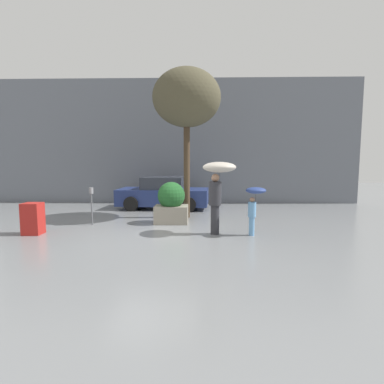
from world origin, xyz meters
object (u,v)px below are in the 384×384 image
(person_adult, at_px, (218,179))
(street_tree, at_px, (187,99))
(planter_box, at_px, (171,203))
(parked_car_near, at_px, (163,194))
(person_child, at_px, (254,200))
(parking_meter, at_px, (91,198))
(newspaper_box, at_px, (33,219))

(person_adult, xyz_separation_m, street_tree, (-0.99, 2.44, 2.70))
(planter_box, bearing_deg, parked_car_near, 101.73)
(person_adult, height_order, parked_car_near, person_adult)
(person_child, xyz_separation_m, street_tree, (-2.00, 2.61, 3.27))
(parking_meter, xyz_separation_m, newspaper_box, (-1.24, -1.25, -0.44))
(person_adult, bearing_deg, newspaper_box, 140.78)
(parking_meter, bearing_deg, person_adult, -14.70)
(person_adult, height_order, street_tree, street_tree)
(planter_box, height_order, person_child, planter_box)
(planter_box, relative_size, street_tree, 0.26)
(person_adult, distance_m, person_child, 1.17)
(person_child, distance_m, parked_car_near, 5.65)
(parking_meter, distance_m, newspaper_box, 1.82)
(person_child, relative_size, newspaper_box, 1.51)
(planter_box, relative_size, person_adult, 0.67)
(parked_car_near, height_order, parking_meter, parked_car_near)
(person_child, bearing_deg, newspaper_box, 171.25)
(planter_box, distance_m, parked_car_near, 3.15)
(parking_meter, relative_size, newspaper_box, 1.37)
(parking_meter, bearing_deg, newspaper_box, -134.76)
(parking_meter, height_order, newspaper_box, parking_meter)
(street_tree, bearing_deg, person_adult, -67.96)
(person_adult, distance_m, newspaper_box, 5.39)
(planter_box, bearing_deg, parking_meter, -171.55)
(planter_box, height_order, parking_meter, planter_box)
(person_adult, distance_m, parking_meter, 4.22)
(person_child, height_order, newspaper_box, person_child)
(parked_car_near, bearing_deg, person_adult, -151.17)
(newspaper_box, bearing_deg, planter_box, 23.26)
(person_child, bearing_deg, street_tree, 118.40)
(planter_box, height_order, person_adult, person_adult)
(planter_box, xyz_separation_m, newspaper_box, (-3.80, -1.64, -0.23))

